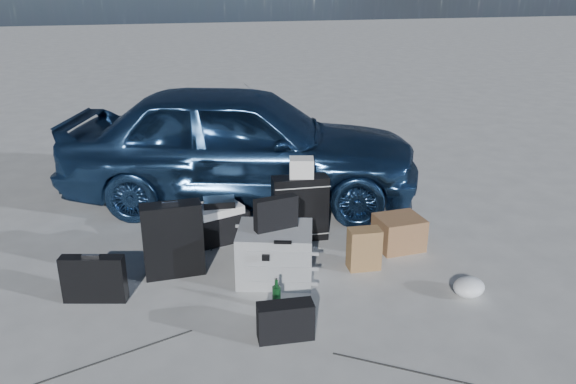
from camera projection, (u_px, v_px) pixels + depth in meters
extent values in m
plane|color=beige|center=(273.00, 302.00, 4.43)|extent=(60.00, 60.00, 0.00)
imported|color=#294D7C|center=(241.00, 143.00, 6.26)|extent=(4.22, 2.72, 1.34)
cube|color=#A5A7AA|center=(275.00, 254.00, 4.72)|extent=(0.74, 0.67, 0.45)
cube|color=black|center=(276.00, 213.00, 4.61)|extent=(0.38, 0.16, 0.28)
cube|color=black|center=(94.00, 279.00, 4.39)|extent=(0.50, 0.23, 0.38)
cube|color=black|center=(173.00, 240.00, 4.74)|extent=(0.50, 0.19, 0.65)
cube|color=black|center=(300.00, 208.00, 5.41)|extent=(0.54, 0.22, 0.64)
cube|color=white|center=(302.00, 167.00, 5.27)|extent=(0.26, 0.23, 0.18)
cube|color=black|center=(216.00, 227.00, 5.40)|extent=(0.65, 0.40, 0.30)
cube|color=white|center=(217.00, 209.00, 5.34)|extent=(0.51, 0.44, 0.07)
cube|color=black|center=(219.00, 202.00, 5.31)|extent=(0.31, 0.23, 0.06)
cube|color=olive|center=(364.00, 249.00, 4.89)|extent=(0.29, 0.19, 0.37)
cube|color=brown|center=(399.00, 232.00, 5.28)|extent=(0.43, 0.38, 0.31)
ellipsoid|color=white|center=(469.00, 287.00, 4.50)|extent=(0.34, 0.32, 0.15)
cube|color=black|center=(285.00, 321.00, 3.94)|extent=(0.41, 0.18, 0.28)
cylinder|color=black|center=(276.00, 294.00, 4.30)|extent=(0.07, 0.07, 0.26)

